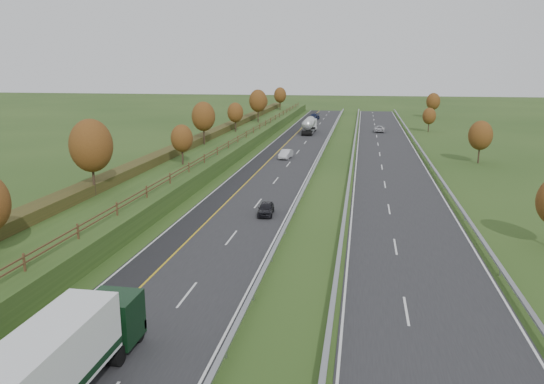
{
  "coord_description": "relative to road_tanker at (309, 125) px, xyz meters",
  "views": [
    {
      "loc": [
        12.16,
        -19.8,
        14.63
      ],
      "look_at": [
        3.39,
        31.61,
        2.2
      ],
      "focal_mm": 35.0,
      "sensor_mm": 36.0,
      "label": 1
    }
  ],
  "objects": [
    {
      "name": "car_silver_mid",
      "position": [
        -0.4,
        -33.89,
        -1.11
      ],
      "size": [
        1.96,
        4.45,
        1.42
      ],
      "primitive_type": "imported",
      "rotation": [
        0.0,
        0.0,
        -0.11
      ],
      "color": "silver",
      "rests_on": "near_carriageway"
    },
    {
      "name": "trees_left",
      "position": [
        -13.14,
        -41.42,
        4.51
      ],
      "size": [
        6.64,
        164.3,
        7.66
      ],
      "color": "#2D2116",
      "rests_on": "embankment_left"
    },
    {
      "name": "hedge_left",
      "position": [
        -15.5,
        -38.05,
        0.69
      ],
      "size": [
        2.2,
        180.0,
        1.1
      ],
      "primitive_type": "cube",
      "color": "#353817",
      "rests_on": "embankment_left"
    },
    {
      "name": "lane_markings",
      "position": [
        5.9,
        -38.17,
        -1.81
      ],
      "size": [
        26.75,
        200.0,
        0.01
      ],
      "color": "silver",
      "rests_on": "near_carriageway"
    },
    {
      "name": "road_tanker",
      "position": [
        0.0,
        0.0,
        0.0
      ],
      "size": [
        2.4,
        11.22,
        3.46
      ],
      "color": "silver",
      "rests_on": "near_carriageway"
    },
    {
      "name": "outer_barrier_far",
      "position": [
        21.8,
        -38.05,
        -1.25
      ],
      "size": [
        0.32,
        200.0,
        0.71
      ],
      "color": "gray",
      "rests_on": "ground"
    },
    {
      "name": "median_barrier_far",
      "position": [
        10.3,
        -38.05,
        -1.25
      ],
      "size": [
        0.32,
        200.0,
        0.71
      ],
      "color": "gray",
      "rests_on": "ground"
    },
    {
      "name": "car_small_far",
      "position": [
        -1.72,
        30.46,
        -1.0
      ],
      "size": [
        3.03,
        5.91,
        1.64
      ],
      "primitive_type": "imported",
      "rotation": [
        0.0,
        0.0,
        -0.13
      ],
      "color": "#111836",
      "rests_on": "near_carriageway"
    },
    {
      "name": "hard_shoulder",
      "position": [
        -4.25,
        -38.05,
        -1.84
      ],
      "size": [
        3.0,
        200.0,
        0.04
      ],
      "primitive_type": "cube",
      "color": "black",
      "rests_on": "ground"
    },
    {
      "name": "car_dark_near",
      "position": [
        2.42,
        -67.31,
        -1.19
      ],
      "size": [
        1.78,
        3.83,
        1.27
      ],
      "primitive_type": "imported",
      "rotation": [
        0.0,
        0.0,
        0.08
      ],
      "color": "black",
      "rests_on": "near_carriageway"
    },
    {
      "name": "trees_far",
      "position": [
        29.3,
        -8.84,
        2.38
      ],
      "size": [
        8.45,
        118.6,
        7.12
      ],
      "color": "#2D2116",
      "rests_on": "ground"
    },
    {
      "name": "embankment_left",
      "position": [
        -13.5,
        -38.05,
        -0.86
      ],
      "size": [
        12.0,
        200.0,
        2.0
      ],
      "primitive_type": "cube",
      "color": "#284317",
      "rests_on": "ground"
    },
    {
      "name": "near_carriageway",
      "position": [
        -0.5,
        -38.05,
        -1.84
      ],
      "size": [
        10.5,
        200.0,
        0.04
      ],
      "primitive_type": "cube",
      "color": "#242427",
      "rests_on": "ground"
    },
    {
      "name": "fence_left",
      "position": [
        -9.0,
        -38.46,
        0.87
      ],
      "size": [
        0.12,
        189.06,
        1.2
      ],
      "color": "#422B19",
      "rests_on": "embankment_left"
    },
    {
      "name": "far_carriageway",
      "position": [
        16.0,
        -38.05,
        -1.84
      ],
      "size": [
        10.5,
        200.0,
        0.04
      ],
      "primitive_type": "cube",
      "color": "#242427",
      "rests_on": "ground"
    },
    {
      "name": "car_oncoming",
      "position": [
        15.5,
        4.78,
        -1.13
      ],
      "size": [
        2.39,
        5.03,
        1.38
      ],
      "primitive_type": "imported",
      "rotation": [
        0.0,
        0.0,
        3.12
      ],
      "color": "silver",
      "rests_on": "far_carriageway"
    },
    {
      "name": "median_barrier_near",
      "position": [
        5.2,
        -38.05,
        -1.25
      ],
      "size": [
        0.32,
        200.0,
        0.71
      ],
      "color": "gray",
      "rests_on": "ground"
    },
    {
      "name": "ground",
      "position": [
        7.5,
        -43.05,
        -1.86
      ],
      "size": [
        400.0,
        400.0,
        0.0
      ],
      "primitive_type": "plane",
      "color": "#284317",
      "rests_on": "ground"
    }
  ]
}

